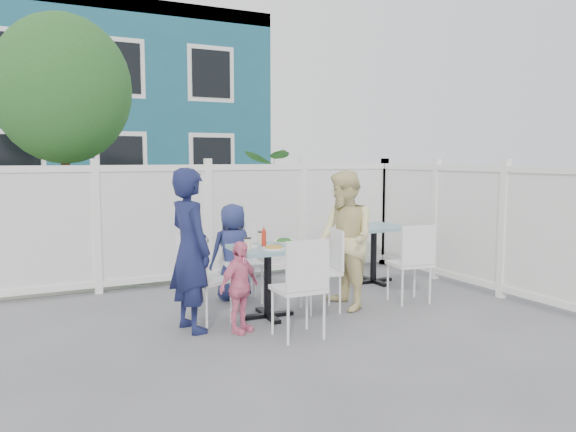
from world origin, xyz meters
name	(u,v)px	position (x,y,z in m)	size (l,w,h in m)	color
ground	(279,331)	(0.00, 0.00, 0.00)	(80.00, 80.00, 0.00)	slate
near_sidewalk	(175,265)	(0.00, 3.80, 0.01)	(24.00, 2.60, 0.01)	gray
street	(130,236)	(0.00, 7.50, 0.00)	(24.00, 5.00, 0.01)	black
far_sidewalk	(107,221)	(0.00, 10.60, 0.01)	(24.00, 1.60, 0.01)	gray
building	(70,115)	(-0.50, 14.00, 3.00)	(11.00, 6.00, 6.00)	#1A5267
fence_back	(209,225)	(0.10, 2.40, 0.78)	(5.86, 0.08, 1.60)	white
fence_right	(467,228)	(3.00, 0.60, 0.78)	(0.08, 3.66, 1.60)	white
tree	(63,90)	(-1.60, 3.30, 2.59)	(1.80, 1.62, 3.59)	#382316
utility_cabinet	(22,234)	(-2.16, 4.00, 0.60)	(0.64, 0.46, 1.19)	gold
potted_shrub_a	(148,222)	(-0.56, 3.10, 0.79)	(0.88, 0.88, 1.57)	#1C501F
potted_shrub_b	(297,207)	(1.76, 3.00, 0.91)	(1.64, 1.42, 1.82)	#1C501F
main_table	(268,263)	(0.11, 0.50, 0.59)	(0.76, 0.76, 0.76)	slate
spare_table	(374,239)	(2.08, 1.37, 0.60)	(0.76, 0.76, 0.78)	slate
chair_left	(200,273)	(-0.62, 0.53, 0.54)	(0.55, 0.55, 0.93)	white
chair_right	(327,263)	(0.81, 0.45, 0.53)	(0.47, 0.48, 0.91)	white
chair_back	(241,255)	(0.14, 1.30, 0.54)	(0.47, 0.46, 0.93)	white
chair_near	(302,281)	(0.09, -0.31, 0.55)	(0.44, 0.43, 0.95)	white
chair_spare	(413,258)	(1.85, 0.26, 0.54)	(0.48, 0.46, 0.93)	white
man	(190,250)	(-0.75, 0.43, 0.80)	(0.58, 0.38, 1.60)	#171C44
woman	(345,240)	(1.02, 0.43, 0.78)	(0.76, 0.59, 1.56)	#E4C74C
boy	(233,251)	(0.07, 1.40, 0.58)	(0.56, 0.37, 1.15)	navy
toddler	(239,287)	(-0.35, 0.15, 0.45)	(0.53, 0.22, 0.90)	pink
plate_main	(274,248)	(0.11, 0.34, 0.77)	(0.23, 0.23, 0.01)	white
plate_side	(247,247)	(-0.10, 0.57, 0.77)	(0.23, 0.23, 0.02)	white
salad_bowl	(284,243)	(0.30, 0.49, 0.79)	(0.23, 0.23, 0.06)	white
coffee_cup_a	(248,244)	(-0.14, 0.44, 0.81)	(0.07, 0.07, 0.11)	beige
coffee_cup_b	(261,238)	(0.15, 0.75, 0.82)	(0.08, 0.08, 0.12)	beige
ketchup_bottle	(264,238)	(0.10, 0.57, 0.84)	(0.05, 0.05, 0.16)	red
salt_shaker	(251,241)	(0.02, 0.73, 0.80)	(0.03, 0.03, 0.08)	white
pepper_shaker	(251,241)	(0.03, 0.76, 0.79)	(0.03, 0.03, 0.06)	black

